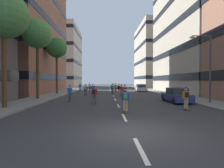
# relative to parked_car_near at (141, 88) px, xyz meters

# --- Properties ---
(ground_plane) EXTENTS (145.78, 145.78, 0.00)m
(ground_plane) POSITION_rel_parked_car_near_xyz_m (-6.25, -4.54, -0.70)
(ground_plane) COLOR #333335
(sidewalk_left) EXTENTS (3.57, 66.81, 0.14)m
(sidewalk_left) POSITION_rel_parked_car_near_xyz_m (-15.49, -1.51, -0.63)
(sidewalk_left) COLOR gray
(sidewalk_left) RESTS_ON ground_plane
(sidewalk_right) EXTENTS (3.57, 66.81, 0.14)m
(sidewalk_right) POSITION_rel_parked_car_near_xyz_m (2.99, -1.51, -0.63)
(sidewalk_right) COLOR gray
(sidewalk_right) RESTS_ON ground_plane
(lane_markings) EXTENTS (0.16, 57.20, 0.01)m
(lane_markings) POSITION_rel_parked_car_near_xyz_m (-6.25, -3.34, -0.70)
(lane_markings) COLOR silver
(lane_markings) RESTS_ON ground_plane
(building_left_mid) EXTENTS (12.35, 21.48, 29.57)m
(building_left_mid) POSITION_rel_parked_car_near_xyz_m (-23.39, -3.10, 14.18)
(building_left_mid) COLOR brown
(building_left_mid) RESTS_ON ground_plane
(building_left_far) EXTENTS (12.35, 18.97, 21.18)m
(building_left_far) POSITION_rel_parked_car_near_xyz_m (-23.39, 26.87, 9.98)
(building_left_far) COLOR #BCB29E
(building_left_far) RESTS_ON ground_plane
(building_right_mid) EXTENTS (12.35, 22.31, 28.39)m
(building_right_mid) POSITION_rel_parked_car_near_xyz_m (10.89, -3.10, 13.59)
(building_right_mid) COLOR #BCB29E
(building_right_mid) RESTS_ON ground_plane
(building_right_far) EXTENTS (12.35, 21.81, 22.19)m
(building_right_far) POSITION_rel_parked_car_near_xyz_m (10.89, 26.87, 10.49)
(building_right_far) COLOR #BCB29E
(building_right_far) RESTS_ON ground_plane
(parked_car_near) EXTENTS (1.82, 4.40, 1.52)m
(parked_car_near) POSITION_rel_parked_car_near_xyz_m (0.00, 0.00, 0.00)
(parked_car_near) COLOR silver
(parked_car_near) RESTS_ON ground_plane
(parked_car_mid) EXTENTS (1.82, 4.40, 1.52)m
(parked_car_mid) POSITION_rel_parked_car_near_xyz_m (0.00, -18.54, 0.00)
(parked_car_mid) COLOR navy
(parked_car_mid) RESTS_ON ground_plane
(street_tree_near) EXTENTS (3.81, 3.81, 9.34)m
(street_tree_near) POSITION_rel_parked_car_near_xyz_m (-15.49, -22.30, 6.81)
(street_tree_near) COLOR #4C3823
(street_tree_near) RESTS_ON sidewalk_left
(street_tree_mid) EXTENTS (3.43, 3.43, 9.38)m
(street_tree_mid) POSITION_rel_parked_car_near_xyz_m (-15.49, -15.52, 7.02)
(street_tree_mid) COLOR #4C3823
(street_tree_mid) RESTS_ON sidewalk_left
(street_tree_far) EXTENTS (3.29, 3.29, 9.21)m
(street_tree_far) POSITION_rel_parked_car_near_xyz_m (-15.49, -7.33, 6.90)
(street_tree_far) COLOR #4C3823
(street_tree_far) RESTS_ON sidewalk_left
(streetlamp_right) EXTENTS (2.13, 0.30, 6.50)m
(streetlamp_right) POSITION_rel_parked_car_near_xyz_m (2.26, -20.13, 3.44)
(streetlamp_right) COLOR #3F3F44
(streetlamp_right) RESTS_ON sidewalk_right
(skater_0) EXTENTS (0.57, 0.92, 1.78)m
(skater_0) POSITION_rel_parked_car_near_xyz_m (-8.52, -19.35, 0.32)
(skater_0) COLOR brown
(skater_0) RESTS_ON ground_plane
(skater_1) EXTENTS (0.54, 0.91, 1.78)m
(skater_1) POSITION_rel_parked_car_near_xyz_m (-5.99, -24.12, 0.32)
(skater_1) COLOR brown
(skater_1) RESTS_ON ground_plane
(skater_2) EXTENTS (0.56, 0.92, 1.78)m
(skater_2) POSITION_rel_parked_car_near_xyz_m (-12.90, 0.96, 0.29)
(skater_2) COLOR brown
(skater_2) RESTS_ON ground_plane
(skater_3) EXTENTS (0.54, 0.91, 1.78)m
(skater_3) POSITION_rel_parked_car_near_xyz_m (-11.31, -17.40, 0.29)
(skater_3) COLOR brown
(skater_3) RESTS_ON ground_plane
(skater_4) EXTENTS (0.54, 0.91, 1.78)m
(skater_4) POSITION_rel_parked_car_near_xyz_m (-1.20, -23.33, 0.32)
(skater_4) COLOR brown
(skater_4) RESTS_ON ground_plane
(skater_5) EXTENTS (0.53, 0.90, 1.78)m
(skater_5) POSITION_rel_parked_car_near_xyz_m (-10.33, -11.12, 0.32)
(skater_5) COLOR brown
(skater_5) RESTS_ON ground_plane
(skater_6) EXTENTS (0.57, 0.92, 1.78)m
(skater_6) POSITION_rel_parked_car_near_xyz_m (-5.47, -2.48, 0.32)
(skater_6) COLOR brown
(skater_6) RESTS_ON ground_plane
(skater_7) EXTENTS (0.54, 0.91, 1.78)m
(skater_7) POSITION_rel_parked_car_near_xyz_m (-9.44, -9.58, 0.29)
(skater_7) COLOR brown
(skater_7) RESTS_ON ground_plane
(skater_8) EXTENTS (0.53, 0.90, 1.78)m
(skater_8) POSITION_rel_parked_car_near_xyz_m (-6.28, -6.86, 0.32)
(skater_8) COLOR brown
(skater_8) RESTS_ON ground_plane
(skater_9) EXTENTS (0.57, 0.92, 1.78)m
(skater_9) POSITION_rel_parked_car_near_xyz_m (-6.04, -5.08, 0.29)
(skater_9) COLOR brown
(skater_9) RESTS_ON ground_plane
(skater_10) EXTENTS (0.55, 0.92, 1.78)m
(skater_10) POSITION_rel_parked_car_near_xyz_m (-5.15, -11.78, 0.29)
(skater_10) COLOR brown
(skater_10) RESTS_ON ground_plane
(skater_11) EXTENTS (0.54, 0.91, 1.78)m
(skater_11) POSITION_rel_parked_car_near_xyz_m (-5.28, -8.48, 0.29)
(skater_11) COLOR brown
(skater_11) RESTS_ON ground_plane
(skater_12) EXTENTS (0.53, 0.90, 1.78)m
(skater_12) POSITION_rel_parked_car_near_xyz_m (-11.01, 2.57, 0.29)
(skater_12) COLOR brown
(skater_12) RESTS_ON ground_plane
(skater_13) EXTENTS (0.53, 0.90, 1.78)m
(skater_13) POSITION_rel_parked_car_near_xyz_m (-4.91, -13.91, 0.29)
(skater_13) COLOR brown
(skater_13) RESTS_ON ground_plane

